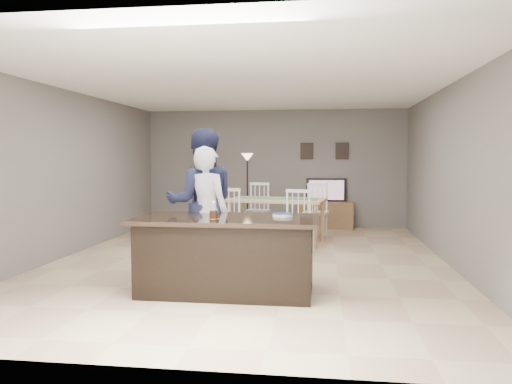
# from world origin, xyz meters

# --- Properties ---
(floor) EXTENTS (8.00, 8.00, 0.00)m
(floor) POSITION_xyz_m (0.00, 0.00, 0.00)
(floor) COLOR tan
(floor) RESTS_ON ground
(room_shell) EXTENTS (8.00, 8.00, 8.00)m
(room_shell) POSITION_xyz_m (0.00, 0.00, 1.68)
(room_shell) COLOR slate
(room_shell) RESTS_ON floor
(kitchen_island) EXTENTS (2.15, 1.10, 0.90)m
(kitchen_island) POSITION_xyz_m (0.00, -1.80, 0.45)
(kitchen_island) COLOR black
(kitchen_island) RESTS_ON floor
(tv_console) EXTENTS (1.20, 0.40, 0.60)m
(tv_console) POSITION_xyz_m (1.20, 3.77, 0.30)
(tv_console) COLOR brown
(tv_console) RESTS_ON floor
(television) EXTENTS (0.91, 0.12, 0.53)m
(television) POSITION_xyz_m (1.20, 3.84, 0.86)
(television) COLOR black
(television) RESTS_ON tv_console
(tv_screen_glow) EXTENTS (0.78, 0.00, 0.78)m
(tv_screen_glow) POSITION_xyz_m (1.20, 3.76, 0.87)
(tv_screen_glow) COLOR #D85C18
(tv_screen_glow) RESTS_ON tv_console
(picture_frames) EXTENTS (1.10, 0.02, 0.38)m
(picture_frames) POSITION_xyz_m (1.15, 3.98, 1.75)
(picture_frames) COLOR black
(picture_frames) RESTS_ON room_shell
(woman) EXTENTS (0.74, 0.59, 1.75)m
(woman) POSITION_xyz_m (-0.39, -1.25, 0.88)
(woman) COLOR silver
(woman) RESTS_ON floor
(man) EXTENTS (1.14, 0.99, 1.99)m
(man) POSITION_xyz_m (-0.51, -1.01, 0.99)
(man) COLOR #1A1D3A
(man) RESTS_ON floor
(birthday_cake) EXTENTS (0.13, 0.13, 0.21)m
(birthday_cake) POSITION_xyz_m (-0.13, -1.98, 0.95)
(birthday_cake) COLOR gold
(birthday_cake) RESTS_ON kitchen_island
(plate_stack) EXTENTS (0.25, 0.25, 0.04)m
(plate_stack) POSITION_xyz_m (0.64, -1.64, 0.92)
(plate_stack) COLOR white
(plate_stack) RESTS_ON kitchen_island
(dining_table) EXTENTS (1.96, 2.22, 1.08)m
(dining_table) POSITION_xyz_m (0.26, 1.71, 0.69)
(dining_table) COLOR tan
(dining_table) RESTS_ON floor
(floor_lamp) EXTENTS (0.25, 0.25, 1.69)m
(floor_lamp) POSITION_xyz_m (-0.49, 2.99, 1.31)
(floor_lamp) COLOR black
(floor_lamp) RESTS_ON floor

